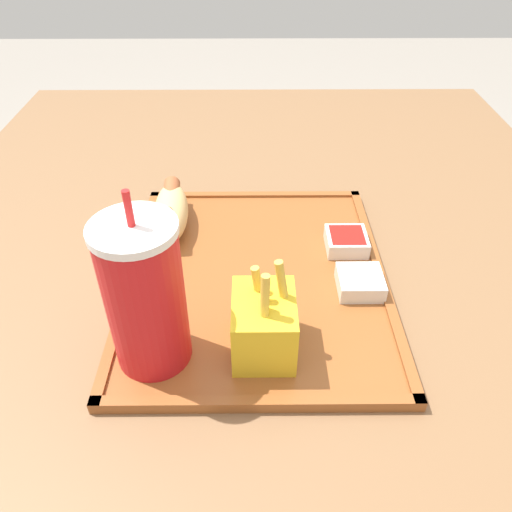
{
  "coord_description": "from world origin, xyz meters",
  "views": [
    {
      "loc": [
        -0.53,
        0.01,
        1.19
      ],
      "look_at": [
        -0.04,
        0.01,
        0.8
      ],
      "focal_mm": 35.0,
      "sensor_mm": 36.0,
      "label": 1
    }
  ],
  "objects_px": {
    "soda_cup": "(145,296)",
    "sauce_cup_ketchup": "(346,241)",
    "fries_carton": "(266,324)",
    "hot_dog_far": "(171,211)",
    "sauce_cup_mayo": "(360,282)"
  },
  "relations": [
    {
      "from": "sauce_cup_mayo",
      "to": "sauce_cup_ketchup",
      "type": "relative_size",
      "value": 1.0
    },
    {
      "from": "soda_cup",
      "to": "fries_carton",
      "type": "bearing_deg",
      "value": -86.16
    },
    {
      "from": "soda_cup",
      "to": "sauce_cup_mayo",
      "type": "xyz_separation_m",
      "value": [
        0.1,
        -0.24,
        -0.07
      ]
    },
    {
      "from": "fries_carton",
      "to": "sauce_cup_ketchup",
      "type": "xyz_separation_m",
      "value": [
        0.18,
        -0.11,
        -0.02
      ]
    },
    {
      "from": "soda_cup",
      "to": "fries_carton",
      "type": "distance_m",
      "value": 0.13
    },
    {
      "from": "soda_cup",
      "to": "hot_dog_far",
      "type": "bearing_deg",
      "value": 2.68
    },
    {
      "from": "soda_cup",
      "to": "sauce_cup_ketchup",
      "type": "xyz_separation_m",
      "value": [
        0.19,
        -0.23,
        -0.07
      ]
    },
    {
      "from": "hot_dog_far",
      "to": "sauce_cup_mayo",
      "type": "bearing_deg",
      "value": -119.46
    },
    {
      "from": "fries_carton",
      "to": "sauce_cup_mayo",
      "type": "height_order",
      "value": "fries_carton"
    },
    {
      "from": "hot_dog_far",
      "to": "sauce_cup_ketchup",
      "type": "height_order",
      "value": "hot_dog_far"
    },
    {
      "from": "soda_cup",
      "to": "hot_dog_far",
      "type": "height_order",
      "value": "soda_cup"
    },
    {
      "from": "fries_carton",
      "to": "sauce_cup_ketchup",
      "type": "bearing_deg",
      "value": -32.68
    },
    {
      "from": "fries_carton",
      "to": "sauce_cup_ketchup",
      "type": "height_order",
      "value": "fries_carton"
    },
    {
      "from": "hot_dog_far",
      "to": "sauce_cup_mayo",
      "type": "height_order",
      "value": "hot_dog_far"
    },
    {
      "from": "fries_carton",
      "to": "sauce_cup_mayo",
      "type": "bearing_deg",
      "value": -51.6
    }
  ]
}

